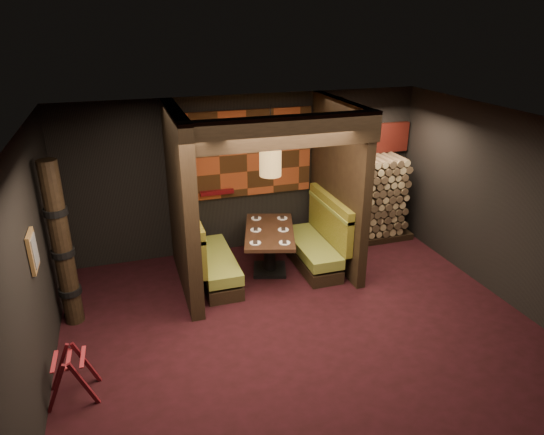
{
  "coord_description": "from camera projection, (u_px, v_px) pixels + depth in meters",
  "views": [
    {
      "loc": [
        -2.14,
        -5.38,
        4.06
      ],
      "look_at": [
        0.0,
        1.3,
        1.15
      ],
      "focal_mm": 32.0,
      "sensor_mm": 36.0,
      "label": 1
    }
  ],
  "objects": [
    {
      "name": "bay_front_post",
      "position": [
        336.0,
        180.0,
        8.46
      ],
      "size": [
        0.08,
        0.08,
        2.85
      ],
      "primitive_type": "cube",
      "color": "black",
      "rests_on": "floor"
    },
    {
      "name": "totem_column",
      "position": [
        62.0,
        247.0,
        6.55
      ],
      "size": [
        0.31,
        0.31,
        2.4
      ],
      "color": "black",
      "rests_on": "floor"
    },
    {
      "name": "header_beam",
      "position": [
        284.0,
        132.0,
        6.5
      ],
      "size": [
        2.85,
        0.18,
        0.44
      ],
      "primitive_type": "cube",
      "color": "black",
      "rests_on": "partition_left"
    },
    {
      "name": "framed_picture",
      "position": [
        33.0,
        251.0,
        5.46
      ],
      "size": [
        0.05,
        0.36,
        0.46
      ],
      "color": "olive",
      "rests_on": "wall_left"
    },
    {
      "name": "wall_back",
      "position": [
        247.0,
        174.0,
        8.78
      ],
      "size": [
        6.5,
        0.02,
        2.85
      ],
      "primitive_type": "cube",
      "color": "black",
      "rests_on": "ground"
    },
    {
      "name": "lacquer_shelf",
      "position": [
        217.0,
        192.0,
        8.61
      ],
      "size": [
        0.6,
        0.12,
        0.07
      ],
      "primitive_type": "cube",
      "color": "#50090D",
      "rests_on": "wall_back"
    },
    {
      "name": "booth_bench_left",
      "position": [
        210.0,
        259.0,
        7.92
      ],
      "size": [
        0.68,
        1.6,
        1.14
      ],
      "color": "black",
      "rests_on": "floor"
    },
    {
      "name": "mosaic_header",
      "position": [
        365.0,
        139.0,
        9.16
      ],
      "size": [
        1.83,
        0.1,
        0.56
      ],
      "primitive_type": "cube",
      "color": "maroon",
      "rests_on": "wall_back"
    },
    {
      "name": "floor",
      "position": [
        300.0,
        326.0,
        6.9
      ],
      "size": [
        6.5,
        5.5,
        0.02
      ],
      "primitive_type": "cube",
      "color": "black",
      "rests_on": "ground"
    },
    {
      "name": "booth_bench_right",
      "position": [
        317.0,
        244.0,
        8.46
      ],
      "size": [
        0.68,
        1.6,
        1.14
      ],
      "color": "black",
      "rests_on": "floor"
    },
    {
      "name": "partition_right",
      "position": [
        338.0,
        185.0,
        8.21
      ],
      "size": [
        0.15,
        2.1,
        2.85
      ],
      "primitive_type": "cube",
      "color": "black",
      "rests_on": "floor"
    },
    {
      "name": "tapa_back_panel",
      "position": [
        246.0,
        154.0,
        8.57
      ],
      "size": [
        2.4,
        0.06,
        1.55
      ],
      "primitive_type": "cube",
      "color": "#923B1B",
      "rests_on": "wall_back"
    },
    {
      "name": "wall_right",
      "position": [
        505.0,
        207.0,
        7.27
      ],
      "size": [
        0.02,
        5.5,
        2.85
      ],
      "primitive_type": "cube",
      "color": "black",
      "rests_on": "ground"
    },
    {
      "name": "wall_left",
      "position": [
        31.0,
        271.0,
        5.43
      ],
      "size": [
        0.02,
        5.5,
        2.85
      ],
      "primitive_type": "cube",
      "color": "black",
      "rests_on": "ground"
    },
    {
      "name": "pendant_lamp",
      "position": [
        270.0,
        162.0,
        7.57
      ],
      "size": [
        0.35,
        0.35,
        1.11
      ],
      "color": "olive",
      "rests_on": "ceiling"
    },
    {
      "name": "luggage_rack",
      "position": [
        71.0,
        374.0,
        5.5
      ],
      "size": [
        0.6,
        0.43,
        0.64
      ],
      "color": "#4E0D13",
      "rests_on": "floor"
    },
    {
      "name": "tapa_side_panel",
      "position": [
        186.0,
        172.0,
        7.45
      ],
      "size": [
        0.04,
        1.85,
        1.45
      ],
      "primitive_type": "cube",
      "color": "#923B1B",
      "rests_on": "partition_left"
    },
    {
      "name": "partition_left",
      "position": [
        181.0,
        203.0,
        7.42
      ],
      "size": [
        0.2,
        2.2,
        2.85
      ],
      "primitive_type": "cube",
      "color": "black",
      "rests_on": "floor"
    },
    {
      "name": "wall_front",
      "position": [
        424.0,
        369.0,
        3.92
      ],
      "size": [
        6.5,
        0.02,
        2.85
      ],
      "primitive_type": "cube",
      "color": "black",
      "rests_on": "ground"
    },
    {
      "name": "ceiling",
      "position": [
        305.0,
        125.0,
        5.8
      ],
      "size": [
        6.5,
        5.5,
        0.02
      ],
      "primitive_type": "cube",
      "color": "black",
      "rests_on": "ground"
    },
    {
      "name": "place_settings",
      "position": [
        270.0,
        230.0,
        8.06
      ],
      "size": [
        0.91,
        1.28,
        0.03
      ],
      "color": "white",
      "rests_on": "dining_table"
    },
    {
      "name": "dining_table",
      "position": [
        270.0,
        243.0,
        8.16
      ],
      "size": [
        1.18,
        1.63,
        0.77
      ],
      "color": "black",
      "rests_on": "floor"
    },
    {
      "name": "firewood_stack",
      "position": [
        369.0,
        200.0,
        9.29
      ],
      "size": [
        1.73,
        0.7,
        1.64
      ],
      "color": "black",
      "rests_on": "floor"
    }
  ]
}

